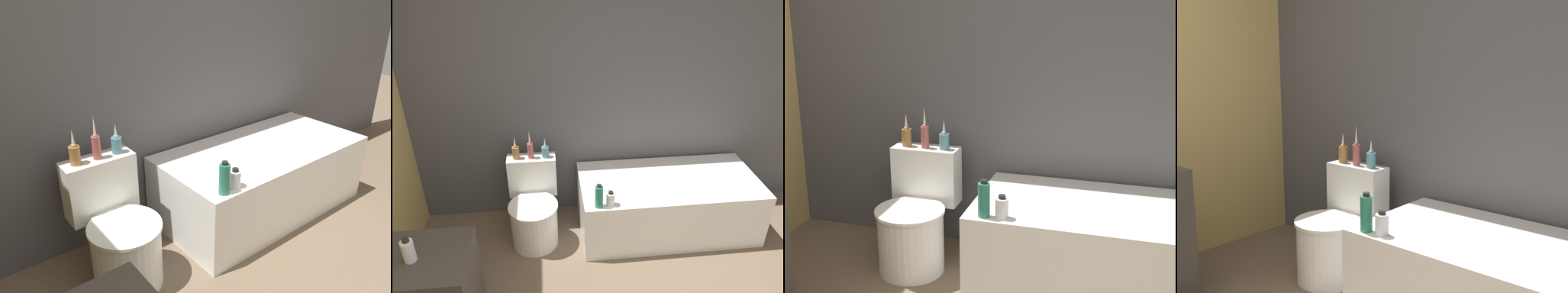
# 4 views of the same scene
# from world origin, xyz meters

# --- Properties ---
(wall_back_tiled) EXTENTS (6.40, 0.06, 2.60)m
(wall_back_tiled) POSITION_xyz_m (0.00, 2.22, 1.30)
(wall_back_tiled) COLOR #4C4C51
(wall_back_tiled) RESTS_ON ground_plane
(toilet) EXTENTS (0.44, 0.60, 0.74)m
(toilet) POSITION_xyz_m (-0.55, 1.77, 0.30)
(toilet) COLOR white
(toilet) RESTS_ON ground
(vase_gold) EXTENTS (0.06, 0.06, 0.22)m
(vase_gold) POSITION_xyz_m (-0.68, 1.97, 0.81)
(vase_gold) COLOR olive
(vase_gold) RESTS_ON toilet
(vase_silver) EXTENTS (0.05, 0.05, 0.27)m
(vase_silver) POSITION_xyz_m (-0.55, 1.97, 0.83)
(vase_silver) COLOR #994C47
(vase_silver) RESTS_ON toilet
(vase_bronze) EXTENTS (0.06, 0.06, 0.19)m
(vase_bronze) POSITION_xyz_m (-0.42, 1.97, 0.80)
(vase_bronze) COLOR teal
(vase_bronze) RESTS_ON toilet
(shampoo_bottle_tall) EXTENTS (0.07, 0.07, 0.21)m
(shampoo_bottle_tall) POSITION_xyz_m (-0.00, 1.44, 0.64)
(shampoo_bottle_tall) COLOR #267259
(shampoo_bottle_tall) RESTS_ON bathtub
(shampoo_bottle_short) EXTENTS (0.07, 0.07, 0.13)m
(shampoo_bottle_short) POSITION_xyz_m (0.10, 1.46, 0.60)
(shampoo_bottle_short) COLOR silver
(shampoo_bottle_short) RESTS_ON bathtub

